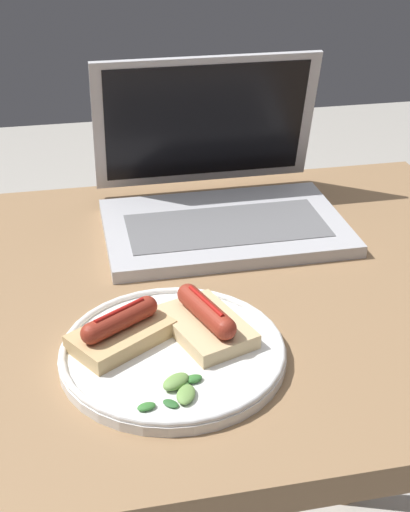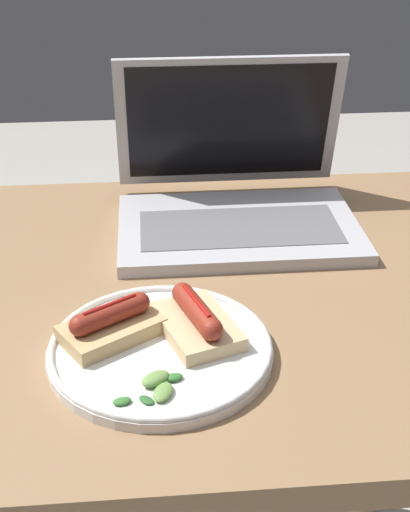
{
  "view_description": "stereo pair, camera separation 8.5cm",
  "coord_description": "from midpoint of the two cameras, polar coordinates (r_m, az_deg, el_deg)",
  "views": [
    {
      "loc": [
        -0.09,
        -0.77,
        1.23
      ],
      "look_at": [
        0.06,
        -0.03,
        0.82
      ],
      "focal_mm": 50.0,
      "sensor_mm": 36.0,
      "label": 1
    },
    {
      "loc": [
        -0.01,
        -0.78,
        1.23
      ],
      "look_at": [
        0.06,
        -0.03,
        0.82
      ],
      "focal_mm": 50.0,
      "sensor_mm": 36.0,
      "label": 2
    }
  ],
  "objects": [
    {
      "name": "desk",
      "position": [
        0.96,
        -1.14,
        -7.48
      ],
      "size": [
        1.01,
        0.69,
        0.76
      ],
      "color": "#93704C",
      "rests_on": "ground_plane"
    },
    {
      "name": "laptop",
      "position": [
        1.06,
        4.78,
        4.71
      ],
      "size": [
        0.35,
        0.28,
        0.23
      ],
      "color": "#B7B7BC",
      "rests_on": "desk"
    },
    {
      "name": "plate",
      "position": [
        0.78,
        -0.81,
        -7.57
      ],
      "size": [
        0.25,
        0.25,
        0.02
      ],
      "color": "white",
      "rests_on": "desk"
    },
    {
      "name": "sausage_toast_left",
      "position": [
        0.79,
        -4.46,
        -5.54
      ],
      "size": [
        0.13,
        0.11,
        0.04
      ],
      "rotation": [
        0.0,
        0.0,
        0.57
      ],
      "color": "tan",
      "rests_on": "plate"
    },
    {
      "name": "sausage_toast_middle",
      "position": [
        0.79,
        2.42,
        -5.28
      ],
      "size": [
        0.11,
        0.13,
        0.04
      ],
      "rotation": [
        0.0,
        0.0,
        1.91
      ],
      "color": "#D6B784",
      "rests_on": "plate"
    },
    {
      "name": "salad_pile",
      "position": [
        0.72,
        -0.32,
        -10.41
      ],
      "size": [
        0.07,
        0.05,
        0.01
      ],
      "color": "#709E4C",
      "rests_on": "plate"
    }
  ]
}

